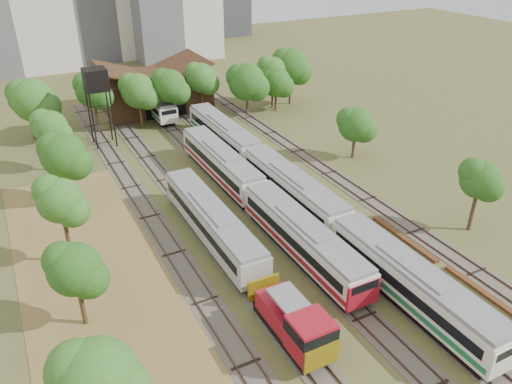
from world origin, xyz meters
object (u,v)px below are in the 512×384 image
railcar_red_set (257,196)px  water_tower (96,81)px  railcar_green_set (293,190)px  shunter_locomotive (297,325)px

railcar_red_set → water_tower: water_tower is taller
railcar_green_set → water_tower: size_ratio=5.07×
railcar_green_set → shunter_locomotive: 19.69m
railcar_red_set → water_tower: bearing=110.9°
railcar_red_set → water_tower: 28.15m
shunter_locomotive → railcar_red_set: bearing=71.0°
railcar_green_set → railcar_red_set: bearing=173.2°
railcar_green_set → water_tower: 30.19m
railcar_red_set → shunter_locomotive: 18.44m
shunter_locomotive → water_tower: bearing=95.0°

